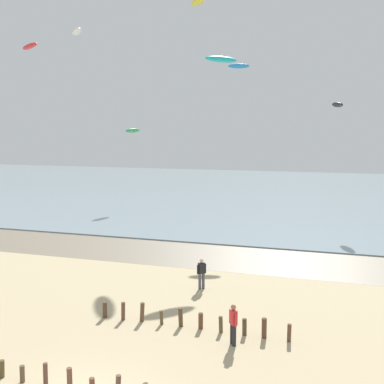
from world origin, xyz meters
TOP-DOWN VIEW (x-y plane):
  - wet_sand_strip at (0.00, 19.47)m, footprint 120.00×6.82m
  - sea at (0.00, 57.88)m, footprint 160.00×70.00m
  - groyne_mid at (1.60, 7.18)m, footprint 8.72×0.37m
  - person_mid_beach at (0.56, 12.50)m, footprint 0.43×0.43m
  - person_by_waterline at (3.84, 6.10)m, footprint 0.39×0.47m
  - kite_aloft_1 at (-1.71, 25.20)m, footprint 2.63×2.87m
  - kite_aloft_2 at (-10.66, 18.91)m, footprint 1.79×2.19m
  - kite_aloft_3 at (-5.84, 32.57)m, footprint 2.75×3.45m
  - kite_aloft_4 at (-1.74, 31.65)m, footprint 2.07×1.25m
  - kite_aloft_6 at (-17.19, 22.44)m, footprint 2.73×2.31m
  - kite_aloft_9 at (-16.05, 39.65)m, footprint 1.39×2.63m
  - kite_aloft_10 at (6.81, 37.09)m, footprint 1.65×2.51m

SIDE VIEW (x-z plane):
  - wet_sand_strip at x=0.00m, z-range 0.00..0.01m
  - sea at x=0.00m, z-range 0.00..0.10m
  - groyne_mid at x=1.60m, z-range -0.05..0.84m
  - person_mid_beach at x=0.56m, z-range 0.06..1.77m
  - person_by_waterline at x=3.84m, z-range 0.06..1.77m
  - kite_aloft_9 at x=-16.05m, z-range 8.41..9.12m
  - kite_aloft_10 at x=6.81m, z-range 10.88..11.56m
  - kite_aloft_1 at x=-1.71m, z-range 13.99..14.48m
  - kite_aloft_4 at x=-1.74m, z-range 14.25..14.81m
  - kite_aloft_6 at x=-17.19m, z-range 15.23..15.97m
  - kite_aloft_2 at x=-10.66m, z-range 15.42..15.95m
  - kite_aloft_3 at x=-5.84m, z-range 20.37..21.09m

